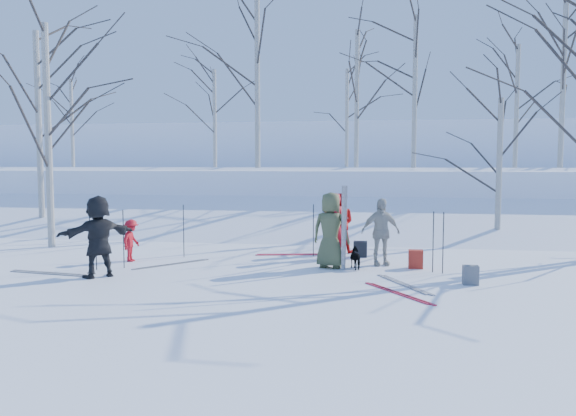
% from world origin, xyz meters
% --- Properties ---
extents(ground, '(120.00, 120.00, 0.00)m').
position_xyz_m(ground, '(0.00, 0.00, 0.00)').
color(ground, white).
rests_on(ground, ground).
extents(snow_ramp, '(70.00, 9.49, 4.12)m').
position_xyz_m(snow_ramp, '(0.00, 7.00, 0.15)').
color(snow_ramp, white).
rests_on(snow_ramp, ground).
extents(snow_plateau, '(70.00, 18.00, 2.20)m').
position_xyz_m(snow_plateau, '(0.00, 17.00, 1.00)').
color(snow_plateau, white).
rests_on(snow_plateau, ground).
extents(far_hill, '(90.00, 30.00, 6.00)m').
position_xyz_m(far_hill, '(0.00, 38.00, 2.00)').
color(far_hill, white).
rests_on(far_hill, ground).
extents(skier_olive_center, '(0.95, 0.73, 1.74)m').
position_xyz_m(skier_olive_center, '(1.11, 0.72, 0.87)').
color(skier_olive_center, '#444B2D').
rests_on(skier_olive_center, ground).
extents(skier_red_north, '(0.71, 0.63, 1.64)m').
position_xyz_m(skier_red_north, '(1.07, 2.10, 0.82)').
color(skier_red_north, '#B6111B').
rests_on(skier_red_north, ground).
extents(skier_redor_behind, '(0.82, 0.67, 1.59)m').
position_xyz_m(skier_redor_behind, '(1.17, 3.00, 0.79)').
color(skier_redor_behind, '#B60F0E').
rests_on(skier_redor_behind, ground).
extents(skier_red_seated, '(0.41, 0.68, 1.02)m').
position_xyz_m(skier_red_seated, '(-3.76, 0.80, 0.51)').
color(skier_red_seated, '#B6111B').
rests_on(skier_red_seated, ground).
extents(skier_cream_east, '(1.00, 0.65, 1.58)m').
position_xyz_m(skier_cream_east, '(2.24, 1.24, 0.79)').
color(skier_cream_east, beige).
rests_on(skier_cream_east, ground).
extents(skier_grey_west, '(1.47, 1.52, 1.73)m').
position_xyz_m(skier_grey_west, '(-3.62, -1.09, 0.86)').
color(skier_grey_west, black).
rests_on(skier_grey_west, ground).
extents(dog, '(0.48, 0.64, 0.49)m').
position_xyz_m(dog, '(1.72, 0.70, 0.24)').
color(dog, black).
rests_on(dog, ground).
extents(upright_ski_left, '(0.08, 0.16, 1.90)m').
position_xyz_m(upright_ski_left, '(1.41, 0.46, 0.95)').
color(upright_ski_left, silver).
rests_on(upright_ski_left, ground).
extents(upright_ski_right, '(0.12, 0.23, 1.89)m').
position_xyz_m(upright_ski_right, '(1.44, 0.53, 0.95)').
color(upright_ski_right, silver).
rests_on(upright_ski_right, ground).
extents(ski_pair_a, '(1.98, 2.09, 0.02)m').
position_xyz_m(ski_pair_a, '(2.56, -1.63, 0.01)').
color(ski_pair_a, red).
rests_on(ski_pair_a, ground).
extents(ski_pair_b, '(2.06, 2.10, 0.02)m').
position_xyz_m(ski_pair_b, '(-2.62, 0.52, 0.01)').
color(ski_pair_b, silver).
rests_on(ski_pair_b, ground).
extents(ski_pair_c, '(1.75, 2.06, 0.02)m').
position_xyz_m(ski_pair_c, '(2.70, -0.85, 0.01)').
color(ski_pair_c, silver).
rests_on(ski_pair_c, ground).
extents(ski_pair_d, '(0.71, 1.95, 0.02)m').
position_xyz_m(ski_pair_d, '(-4.90, -0.92, 0.01)').
color(ski_pair_d, silver).
rests_on(ski_pair_d, ground).
extents(ski_pair_e, '(0.98, 1.98, 0.02)m').
position_xyz_m(ski_pair_e, '(-0.02, 2.39, 0.01)').
color(ski_pair_e, red).
rests_on(ski_pair_e, ground).
extents(ski_pole_a, '(0.02, 0.02, 1.34)m').
position_xyz_m(ski_pole_a, '(0.54, 2.27, 0.67)').
color(ski_pole_a, black).
rests_on(ski_pole_a, ground).
extents(ski_pole_b, '(0.02, 0.02, 1.34)m').
position_xyz_m(ski_pole_b, '(-4.27, -0.23, 0.67)').
color(ski_pole_b, black).
rests_on(ski_pole_b, ground).
extents(ski_pole_c, '(0.02, 0.02, 1.34)m').
position_xyz_m(ski_pole_c, '(-2.70, 1.56, 0.67)').
color(ski_pole_c, black).
rests_on(ski_pole_c, ground).
extents(ski_pole_d, '(0.02, 0.02, 1.34)m').
position_xyz_m(ski_pole_d, '(3.37, 0.56, 0.67)').
color(ski_pole_d, black).
rests_on(ski_pole_d, ground).
extents(ski_pole_e, '(0.02, 0.02, 1.34)m').
position_xyz_m(ski_pole_e, '(-3.54, -0.07, 0.67)').
color(ski_pole_e, black).
rests_on(ski_pole_e, ground).
extents(ski_pole_f, '(0.02, 0.02, 1.34)m').
position_xyz_m(ski_pole_f, '(-4.06, -0.37, 0.67)').
color(ski_pole_f, black).
rests_on(ski_pole_f, ground).
extents(ski_pole_g, '(0.02, 0.02, 1.34)m').
position_xyz_m(ski_pole_g, '(3.58, 0.45, 0.67)').
color(ski_pole_g, black).
rests_on(ski_pole_g, ground).
extents(backpack_red, '(0.32, 0.22, 0.42)m').
position_xyz_m(backpack_red, '(3.03, 0.97, 0.21)').
color(backpack_red, '#A22519').
rests_on(backpack_red, ground).
extents(backpack_grey, '(0.30, 0.20, 0.38)m').
position_xyz_m(backpack_grey, '(3.99, -0.62, 0.19)').
color(backpack_grey, '#54565B').
rests_on(backpack_grey, ground).
extents(backpack_dark, '(0.34, 0.24, 0.40)m').
position_xyz_m(backpack_dark, '(1.74, 2.34, 0.20)').
color(backpack_dark, black).
rests_on(backpack_dark, ground).
extents(birch_plateau_a, '(4.57, 4.57, 5.67)m').
position_xyz_m(birch_plateau_a, '(1.24, 11.71, 5.03)').
color(birch_plateau_a, silver).
rests_on(birch_plateau_a, snow_plateau).
extents(birch_plateau_c, '(3.71, 3.71, 4.44)m').
position_xyz_m(birch_plateau_c, '(-5.27, 13.07, 4.42)').
color(birch_plateau_c, silver).
rests_on(birch_plateau_c, snow_plateau).
extents(birch_plateau_d, '(3.62, 3.62, 4.31)m').
position_xyz_m(birch_plateau_d, '(-12.78, 13.82, 4.35)').
color(birch_plateau_d, silver).
rests_on(birch_plateau_d, snow_plateau).
extents(birch_plateau_e, '(5.37, 5.37, 6.82)m').
position_xyz_m(birch_plateau_e, '(-2.59, 9.96, 5.61)').
color(birch_plateau_e, silver).
rests_on(birch_plateau_e, snow_plateau).
extents(birch_plateau_f, '(4.11, 4.11, 5.02)m').
position_xyz_m(birch_plateau_f, '(7.73, 12.48, 4.71)').
color(birch_plateau_f, silver).
rests_on(birch_plateau_f, snow_plateau).
extents(birch_plateau_g, '(4.79, 4.79, 5.99)m').
position_xyz_m(birch_plateau_g, '(3.55, 11.08, 5.19)').
color(birch_plateau_g, silver).
rests_on(birch_plateau_g, snow_plateau).
extents(birch_plateau_h, '(3.90, 3.90, 4.71)m').
position_xyz_m(birch_plateau_h, '(0.62, 15.45, 4.56)').
color(birch_plateau_h, silver).
rests_on(birch_plateau_h, snow_plateau).
extents(birch_plateau_i, '(5.25, 5.25, 6.64)m').
position_xyz_m(birch_plateau_i, '(9.28, 11.77, 5.52)').
color(birch_plateau_i, silver).
rests_on(birch_plateau_i, snow_plateau).
extents(birch_edge_a, '(5.00, 5.00, 6.28)m').
position_xyz_m(birch_edge_a, '(-7.04, 2.65, 3.14)').
color(birch_edge_a, silver).
rests_on(birch_edge_a, ground).
extents(birch_edge_d, '(5.41, 5.41, 6.88)m').
position_xyz_m(birch_edge_d, '(-9.38, 5.83, 3.44)').
color(birch_edge_d, silver).
rests_on(birch_edge_d, ground).
extents(birch_edge_e, '(3.62, 3.62, 4.31)m').
position_xyz_m(birch_edge_e, '(5.71, 5.51, 2.16)').
color(birch_edge_e, silver).
rests_on(birch_edge_e, ground).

